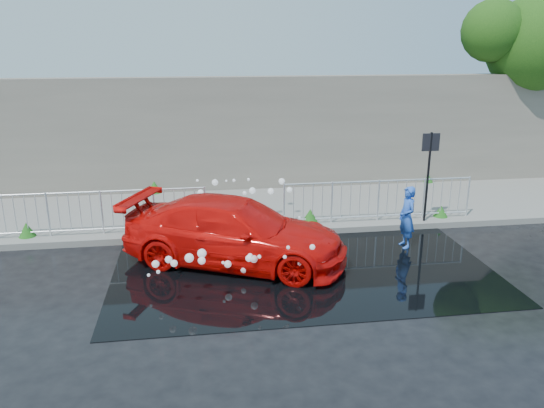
# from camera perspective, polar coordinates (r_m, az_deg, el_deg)

# --- Properties ---
(ground) EXTENTS (90.00, 90.00, 0.00)m
(ground) POSITION_cam_1_polar(r_m,az_deg,el_deg) (10.62, 1.61, -9.08)
(ground) COLOR black
(ground) RESTS_ON ground
(pavement) EXTENTS (30.00, 4.00, 0.15)m
(pavement) POSITION_cam_1_polar(r_m,az_deg,el_deg) (15.19, -1.61, -0.55)
(pavement) COLOR slate
(pavement) RESTS_ON ground
(curb) EXTENTS (30.00, 0.25, 0.16)m
(curb) POSITION_cam_1_polar(r_m,az_deg,el_deg) (13.31, -0.59, -3.12)
(curb) COLOR slate
(curb) RESTS_ON ground
(retaining_wall) EXTENTS (30.00, 0.60, 3.50)m
(retaining_wall) POSITION_cam_1_polar(r_m,az_deg,el_deg) (16.89, -2.54, 7.62)
(retaining_wall) COLOR #676157
(retaining_wall) RESTS_ON pavement
(puddle) EXTENTS (8.00, 5.00, 0.01)m
(puddle) POSITION_cam_1_polar(r_m,az_deg,el_deg) (11.59, 3.22, -6.72)
(puddle) COLOR black
(puddle) RESTS_ON ground
(sign_post) EXTENTS (0.45, 0.06, 2.50)m
(sign_post) POSITION_cam_1_polar(r_m,az_deg,el_deg) (14.10, 16.54, 4.29)
(sign_post) COLOR black
(sign_post) RESTS_ON ground
(tree) EXTENTS (5.24, 3.13, 6.44)m
(tree) POSITION_cam_1_polar(r_m,az_deg,el_deg) (20.27, 26.89, 15.70)
(tree) COLOR #332114
(tree) RESTS_ON ground
(railing_left) EXTENTS (5.05, 0.05, 1.10)m
(railing_left) POSITION_cam_1_polar(r_m,az_deg,el_deg) (13.53, -17.85, -0.70)
(railing_left) COLOR silver
(railing_left) RESTS_ON pavement
(railing_right) EXTENTS (5.05, 0.05, 1.10)m
(railing_right) POSITION_cam_1_polar(r_m,az_deg,el_deg) (14.12, 11.36, 0.53)
(railing_right) COLOR silver
(railing_right) RESTS_ON pavement
(weeds) EXTENTS (12.17, 3.93, 0.38)m
(weeds) POSITION_cam_1_polar(r_m,az_deg,el_deg) (14.60, -2.82, -0.28)
(weeds) COLOR #224C14
(weeds) RESTS_ON pavement
(water_spray) EXTENTS (3.59, 5.78, 1.06)m
(water_spray) POSITION_cam_1_polar(r_m,az_deg,el_deg) (12.41, -3.54, -1.58)
(water_spray) COLOR white
(water_spray) RESTS_ON ground
(red_car) EXTENTS (5.27, 3.76, 1.42)m
(red_car) POSITION_cam_1_polar(r_m,az_deg,el_deg) (11.58, -4.00, -3.02)
(red_car) COLOR red
(red_car) RESTS_ON ground
(person) EXTENTS (0.38, 0.56, 1.48)m
(person) POSITION_cam_1_polar(r_m,az_deg,el_deg) (12.80, 14.30, -1.38)
(person) COLOR blue
(person) RESTS_ON ground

